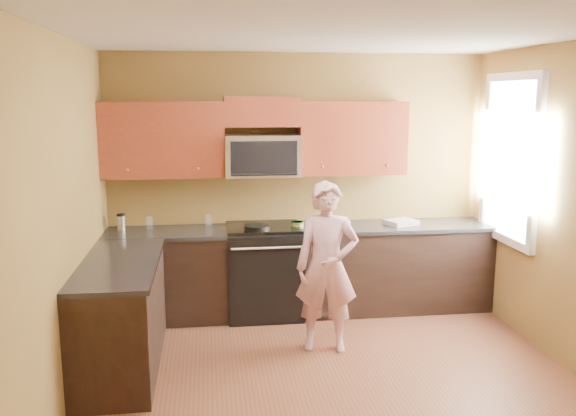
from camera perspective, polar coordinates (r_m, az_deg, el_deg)
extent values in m
plane|color=brown|center=(4.95, 4.47, -16.56)|extent=(4.00, 4.00, 0.00)
plane|color=white|center=(4.43, 4.99, 16.28)|extent=(4.00, 4.00, 0.00)
plane|color=brown|center=(6.44, 0.94, 2.49)|extent=(4.00, 0.00, 4.00)
plane|color=brown|center=(2.65, 14.05, -9.73)|extent=(4.00, 0.00, 4.00)
plane|color=brown|center=(4.52, -20.88, -1.68)|extent=(0.00, 4.00, 4.00)
cube|color=black|center=(6.35, 1.32, -6.05)|extent=(4.00, 0.60, 0.88)
cube|color=black|center=(5.29, -15.53, -9.92)|extent=(0.60, 1.60, 0.88)
cube|color=black|center=(6.22, 1.35, -2.02)|extent=(4.00, 0.62, 0.04)
cube|color=black|center=(5.14, -15.68, -5.11)|extent=(0.62, 1.60, 0.04)
cube|color=maroon|center=(6.17, -2.53, 9.12)|extent=(0.76, 0.33, 0.30)
imported|color=#DA6D8C|center=(5.36, 3.71, -5.61)|extent=(0.62, 0.47, 1.53)
cube|color=#B27F47|center=(6.14, 4.49, -1.95)|extent=(0.13, 0.13, 0.01)
ellipsoid|color=silver|center=(6.01, 2.78, -1.99)|extent=(0.15, 0.15, 0.06)
ellipsoid|color=silver|center=(6.32, 5.43, -1.36)|extent=(0.14, 0.15, 0.07)
cube|color=silver|center=(6.45, 10.71, -1.34)|extent=(0.37, 0.33, 0.05)
cylinder|color=silver|center=(6.31, -13.01, -1.36)|extent=(0.07, 0.07, 0.12)
cylinder|color=silver|center=(6.34, -7.56, -1.12)|extent=(0.08, 0.08, 0.12)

